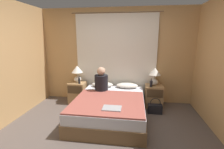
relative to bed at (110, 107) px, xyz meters
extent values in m
plane|color=#564C47|center=(0.00, -0.80, -0.23)|extent=(16.00, 16.00, 0.00)
cube|color=tan|center=(0.00, 1.07, 1.02)|extent=(4.15, 0.06, 2.50)
cube|color=white|center=(0.00, 1.01, 0.94)|extent=(2.14, 0.02, 2.34)
cylinder|color=brown|center=(0.00, 1.01, 2.13)|extent=(2.34, 0.02, 0.02)
cube|color=brown|center=(0.00, 0.00, -0.10)|extent=(1.48, 1.92, 0.26)
cube|color=silver|center=(0.00, 0.00, 0.13)|extent=(1.44, 1.88, 0.20)
cube|color=#A87F51|center=(-1.01, 0.73, 0.05)|extent=(0.43, 0.39, 0.56)
cube|color=#4C3823|center=(-1.01, 0.53, 0.19)|extent=(0.38, 0.02, 0.20)
cube|color=#A87F51|center=(1.01, 0.73, 0.05)|extent=(0.43, 0.39, 0.56)
cube|color=#4C3823|center=(1.01, 0.53, 0.19)|extent=(0.38, 0.02, 0.20)
ellipsoid|color=silver|center=(-1.01, 0.78, 0.41)|extent=(0.19, 0.19, 0.15)
cylinder|color=#B2A893|center=(-1.01, 0.78, 0.54)|extent=(0.02, 0.02, 0.11)
cone|color=white|center=(-1.01, 0.78, 0.69)|extent=(0.30, 0.30, 0.18)
ellipsoid|color=silver|center=(1.01, 0.78, 0.41)|extent=(0.19, 0.19, 0.15)
cylinder|color=#B2A893|center=(1.01, 0.78, 0.54)|extent=(0.02, 0.02, 0.11)
cone|color=white|center=(1.01, 0.78, 0.69)|extent=(0.30, 0.30, 0.18)
ellipsoid|color=silver|center=(-0.33, 0.76, 0.29)|extent=(0.56, 0.31, 0.12)
ellipsoid|color=silver|center=(0.33, 0.76, 0.29)|extent=(0.56, 0.31, 0.12)
cube|color=#994C42|center=(0.00, -0.27, 0.25)|extent=(1.42, 1.31, 0.03)
cylinder|color=black|center=(-0.28, 0.42, 0.43)|extent=(0.32, 0.32, 0.39)
sphere|color=tan|center=(-0.28, 0.42, 0.73)|extent=(0.20, 0.20, 0.20)
cylinder|color=black|center=(-0.91, 0.62, 0.41)|extent=(0.06, 0.06, 0.15)
cylinder|color=black|center=(-0.91, 0.62, 0.51)|extent=(0.02, 0.02, 0.06)
cylinder|color=black|center=(0.92, 0.62, 0.40)|extent=(0.07, 0.07, 0.15)
cylinder|color=black|center=(0.92, 0.62, 0.51)|extent=(0.02, 0.02, 0.06)
cube|color=#9EA0A5|center=(0.13, -0.62, 0.27)|extent=(0.34, 0.24, 0.02)
cube|color=black|center=(1.01, 0.35, -0.12)|extent=(0.32, 0.16, 0.21)
torus|color=black|center=(1.01, 0.35, 0.02)|extent=(0.24, 0.02, 0.24)
camera|label=1|loc=(0.51, -3.29, 1.51)|focal=26.00mm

